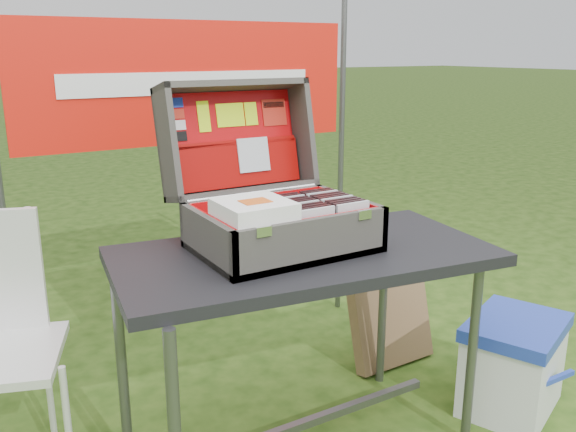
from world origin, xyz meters
TOP-DOWN VIEW (x-y plane):
  - table at (-0.03, 0.08)m, footprint 1.34×0.80m
  - table_top at (-0.03, 0.08)m, footprint 1.34×0.80m
  - table_leg_fr at (0.54, -0.18)m, footprint 0.04×0.04m
  - table_leg_bl at (-0.61, 0.33)m, footprint 0.04×0.04m
  - table_leg_br at (0.54, 0.33)m, footprint 0.04×0.04m
  - table_brace at (-0.03, 0.08)m, footprint 1.12×0.03m
  - suitcase at (-0.09, 0.19)m, footprint 0.57×0.57m
  - suitcase_base_bottom at (-0.09, 0.13)m, footprint 0.57×0.41m
  - suitcase_base_wall_front at (-0.09, -0.06)m, footprint 0.57×0.02m
  - suitcase_base_wall_back at (-0.09, 0.32)m, footprint 0.57×0.02m
  - suitcase_base_wall_left at (-0.36, 0.13)m, footprint 0.02×0.41m
  - suitcase_base_wall_right at (0.19, 0.13)m, footprint 0.02×0.41m
  - suitcase_liner_floor at (-0.09, 0.13)m, footprint 0.53×0.36m
  - suitcase_latch_left at (-0.27, -0.08)m, footprint 0.05×0.01m
  - suitcase_latch_right at (0.10, -0.08)m, footprint 0.05×0.01m
  - suitcase_hinge at (-0.09, 0.33)m, footprint 0.52×0.02m
  - suitcase_lid_back at (-0.09, 0.52)m, footprint 0.57×0.11m
  - suitcase_lid_rim_far at (-0.09, 0.49)m, footprint 0.57×0.15m
  - suitcase_lid_rim_near at (-0.09, 0.41)m, footprint 0.57×0.15m
  - suitcase_lid_rim_left at (-0.36, 0.45)m, footprint 0.02×0.24m
  - suitcase_lid_rim_right at (0.19, 0.45)m, footprint 0.02×0.24m
  - suitcase_lid_liner at (-0.09, 0.50)m, footprint 0.52×0.08m
  - suitcase_liner_wall_front at (-0.09, -0.05)m, footprint 0.53×0.01m
  - suitcase_liner_wall_back at (-0.09, 0.31)m, footprint 0.53×0.01m
  - suitcase_liner_wall_left at (-0.35, 0.13)m, footprint 0.01×0.36m
  - suitcase_liner_wall_right at (0.17, 0.13)m, footprint 0.01×0.36m
  - suitcase_lid_pocket at (-0.09, 0.46)m, footprint 0.51×0.07m
  - suitcase_pocket_edge at (-0.09, 0.48)m, footprint 0.50×0.02m
  - suitcase_pocket_cd at (-0.02, 0.45)m, footprint 0.13×0.04m
  - lid_sticker_cc_a at (-0.30, 0.53)m, footprint 0.06×0.01m
  - lid_sticker_cc_b at (-0.30, 0.52)m, footprint 0.06×0.01m
  - lid_sticker_cc_c at (-0.30, 0.51)m, footprint 0.06×0.01m
  - lid_sticker_cc_d at (-0.30, 0.50)m, footprint 0.06×0.01m
  - lid_card_neon_tall at (-0.19, 0.52)m, footprint 0.05×0.03m
  - lid_card_neon_main at (-0.09, 0.52)m, footprint 0.11×0.02m
  - lid_card_neon_small at (0.00, 0.52)m, footprint 0.05×0.02m
  - lid_sticker_band at (0.10, 0.52)m, footprint 0.10×0.02m
  - lid_sticker_band_bar at (0.10, 0.52)m, footprint 0.09×0.01m
  - cd_left_0 at (-0.05, -0.03)m, footprint 0.13×0.01m
  - cd_left_1 at (-0.05, -0.01)m, footprint 0.13×0.01m
  - cd_left_2 at (-0.05, 0.02)m, footprint 0.13×0.01m
  - cd_left_3 at (-0.05, 0.04)m, footprint 0.13×0.01m
  - cd_left_4 at (-0.05, 0.06)m, footprint 0.13×0.01m
  - cd_left_5 at (-0.05, 0.08)m, footprint 0.13×0.01m
  - cd_left_6 at (-0.05, 0.11)m, footprint 0.13×0.01m
  - cd_left_7 at (-0.05, 0.13)m, footprint 0.13×0.01m
  - cd_left_8 at (-0.05, 0.15)m, footprint 0.13×0.01m
  - cd_left_9 at (-0.05, 0.17)m, footprint 0.13×0.01m
  - cd_left_10 at (-0.05, 0.20)m, footprint 0.13×0.01m
  - cd_right_0 at (0.09, -0.03)m, footprint 0.13×0.01m
  - cd_right_1 at (0.09, -0.01)m, footprint 0.13×0.01m
  - cd_right_2 at (0.09, 0.02)m, footprint 0.13×0.01m
  - cd_right_3 at (0.09, 0.04)m, footprint 0.13×0.01m
  - cd_right_4 at (0.09, 0.06)m, footprint 0.13×0.01m
  - cd_right_5 at (0.09, 0.08)m, footprint 0.13×0.01m
  - cd_right_6 at (0.09, 0.11)m, footprint 0.13×0.01m
  - cd_right_7 at (0.09, 0.13)m, footprint 0.13×0.01m
  - cd_right_8 at (0.09, 0.15)m, footprint 0.13×0.01m
  - cd_right_9 at (0.09, 0.17)m, footprint 0.13×0.01m
  - cd_right_10 at (0.09, 0.20)m, footprint 0.13×0.01m
  - songbook_0 at (-0.23, 0.05)m, footprint 0.22×0.22m
  - songbook_1 at (-0.23, 0.05)m, footprint 0.22×0.22m
  - songbook_2 at (-0.23, 0.05)m, footprint 0.22×0.22m
  - songbook_3 at (-0.23, 0.05)m, footprint 0.22×0.22m
  - songbook_4 at (-0.23, 0.05)m, footprint 0.22×0.22m
  - songbook_5 at (-0.23, 0.05)m, footprint 0.22×0.22m
  - songbook_6 at (-0.23, 0.05)m, footprint 0.22×0.22m
  - songbook_7 at (-0.23, 0.05)m, footprint 0.22×0.22m
  - songbook_8 at (-0.23, 0.05)m, footprint 0.22×0.22m
  - songbook_9 at (-0.23, 0.05)m, footprint 0.22×0.22m
  - songbook_graphic at (-0.23, 0.04)m, footprint 0.09×0.07m
  - cooler at (0.87, -0.11)m, footprint 0.54×0.48m
  - cooler_body at (0.87, -0.11)m, footprint 0.51×0.45m
  - cooler_lid at (0.87, -0.11)m, footprint 0.54×0.48m
  - cooler_handle at (0.87, -0.29)m, footprint 0.26×0.02m
  - chair_leg_fr at (-0.81, 0.29)m, footprint 0.02×0.02m
  - chair_leg_br at (-0.81, 0.65)m, footprint 0.02×0.02m
  - chair_upright_right at (-0.81, 0.67)m, footprint 0.02×0.02m
  - cardboard_box at (0.69, 0.45)m, footprint 0.43×0.19m
  - banner_post_left at (-0.85, 1.10)m, footprint 0.03×0.03m
  - banner_post_right at (0.85, 1.10)m, footprint 0.03×0.03m
  - banner at (0.00, 1.09)m, footprint 1.60×0.02m
  - banner_text at (0.00, 1.08)m, footprint 1.20×0.00m

SIDE VIEW (x-z plane):
  - table_brace at x=-0.03m, z-range 0.10..0.14m
  - cooler_body at x=0.87m, z-range 0.00..0.34m
  - cooler at x=0.87m, z-range 0.00..0.39m
  - cooler_handle at x=0.87m, z-range 0.20..0.22m
  - cardboard_box at x=0.69m, z-range 0.00..0.45m
  - chair_leg_fr at x=-0.81m, z-range 0.00..0.47m
  - chair_leg_br at x=-0.81m, z-range 0.00..0.47m
  - cooler_lid at x=0.87m, z-range 0.34..0.39m
  - table_leg_fr at x=0.54m, z-range 0.00..0.75m
  - table_leg_bl at x=-0.61m, z-range 0.00..0.75m
  - table_leg_br at x=0.54m, z-range 0.00..0.75m
  - table at x=-0.03m, z-range 0.00..0.79m
  - chair_upright_right at x=-0.81m, z-range 0.47..0.91m
  - table_top at x=-0.03m, z-range 0.75..0.79m
  - suitcase_base_bottom at x=-0.09m, z-range 0.79..0.81m
  - suitcase_liner_floor at x=-0.09m, z-range 0.81..0.82m
  - banner_post_left at x=-0.85m, z-range 0.00..1.70m
  - banner_post_right at x=0.85m, z-range 0.00..1.70m
  - suitcase_base_wall_front at x=-0.09m, z-range 0.79..0.95m
  - suitcase_base_wall_back at x=-0.09m, z-range 0.79..0.95m
  - suitcase_base_wall_left at x=-0.36m, z-range 0.79..0.95m
  - suitcase_base_wall_right at x=0.19m, z-range 0.79..0.95m
  - suitcase_liner_wall_front at x=-0.09m, z-range 0.81..0.95m
  - suitcase_liner_wall_back at x=-0.09m, z-range 0.81..0.95m
  - suitcase_liner_wall_left at x=-0.35m, z-range 0.81..0.95m
  - suitcase_liner_wall_right at x=0.17m, z-range 0.81..0.95m
  - cd_left_0 at x=-0.05m, z-range 0.82..0.97m
  - cd_left_1 at x=-0.05m, z-range 0.82..0.97m
  - cd_left_2 at x=-0.05m, z-range 0.82..0.97m
  - cd_left_3 at x=-0.05m, z-range 0.82..0.97m
  - cd_left_4 at x=-0.05m, z-range 0.82..0.97m
  - cd_left_5 at x=-0.05m, z-range 0.82..0.97m
  - cd_left_6 at x=-0.05m, z-range 0.82..0.97m
  - cd_left_7 at x=-0.05m, z-range 0.82..0.97m
  - cd_left_8 at x=-0.05m, z-range 0.82..0.97m
  - cd_left_9 at x=-0.05m, z-range 0.82..0.97m
  - cd_left_10 at x=-0.05m, z-range 0.82..0.97m
  - cd_right_0 at x=0.09m, z-range 0.82..0.97m
  - cd_right_1 at x=0.09m, z-range 0.82..0.97m
  - cd_right_2 at x=0.09m, z-range 0.82..0.97m
  - cd_right_3 at x=0.09m, z-range 0.82..0.97m
  - cd_right_4 at x=0.09m, z-range 0.82..0.97m
  - cd_right_5 at x=0.09m, z-range 0.82..0.97m
  - cd_right_6 at x=0.09m, z-range 0.82..0.97m
  - cd_right_7 at x=0.09m, z-range 0.82..0.97m
  - cd_right_8 at x=0.09m, z-range 0.82..0.97m
  - cd_right_9 at x=0.09m, z-range 0.82..0.97m
  - cd_right_10 at x=0.09m, z-range 0.82..0.97m
  - suitcase_latch_left at x=-0.27m, z-range 0.92..0.95m
  - suitcase_latch_right at x=0.10m, z-range 0.92..0.95m
  - suitcase_lid_rim_near at x=-0.09m, z-range 0.91..0.97m
  - suitcase_hinge at x=-0.09m, z-range 0.94..0.95m
  - songbook_0 at x=-0.23m, z-range 0.95..0.95m
  - songbook_1 at x=-0.23m, z-range 0.95..0.96m
  - songbook_2 at x=-0.23m, z-range 0.96..0.96m
  - songbook_3 at x=-0.23m, z-range 0.96..0.97m
  - songbook_4 at x=-0.23m, z-range 0.97..0.97m
  - songbook_5 at x=-0.23m, z-range 0.97..0.98m
  - songbook_6 at x=-0.23m, z-range 0.98..0.98m
  - songbook_7 at x=-0.23m, z-range 0.98..0.99m
  - songbook_8 at x=-0.23m, z-range 0.99..0.99m
  - songbook_9 at x=-0.23m, z-range 0.99..1.00m
  - songbook_graphic at x=-0.23m, z-range 1.00..1.00m
  - suitcase_lid_pocket at x=-0.09m, z-range 0.95..1.11m
  - suitcase at x=-0.09m, z-range 0.79..1.33m
  - suitcase_pocket_cd at x=-0.02m, z-range 1.00..1.13m
  - suitcase_pocket_edge at x=-0.09m, z-range 1.10..1.12m
  - suitcase_lid_back at x=-0.09m, z-range 0.91..1.32m
  - suitcase_lid_liner at x=-0.09m, z-range 0.94..1.30m
  - suitcase_lid_rim_left at x=-0.36m, z-range 0.91..1.35m
  - suitcase_lid_rim_right at x=0.19m, z-range 0.91..1.35m
  - lid_sticker_cc_d at x=-0.30m, z-range 1.13..1.16m
  - lid_sticker_cc_c at x=-0.30m, z-range 1.17..1.20m
  - lid_card_neon_tall at x=-0.19m, z-range 1.15..1.27m
  - lid_card_neon_main at x=-0.09m, z-range 1.17..1.25m
  - lid_card_neon_small at x=0.00m, z-range 1.17..1.25m
  - lid_sticker_band at x=0.10m, z-range 1.16..1.26m
  - lid_sticker_cc_b at x=-0.30m, z-range 1.21..1.24m
  - lid_sticker_band_bar at x=0.10m, z-range 1.23..1.25m
  - lid_sticker_cc_a at x=-0.30m, z-range 1.25..1.28m
  - banner at x=0.00m, z-range 1.02..1.58m
  - banner_text at x=0.00m, z-range 1.25..1.35m
  - suitcase_lid_rim_far at x=-0.09m, z-range 1.29..1.35m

